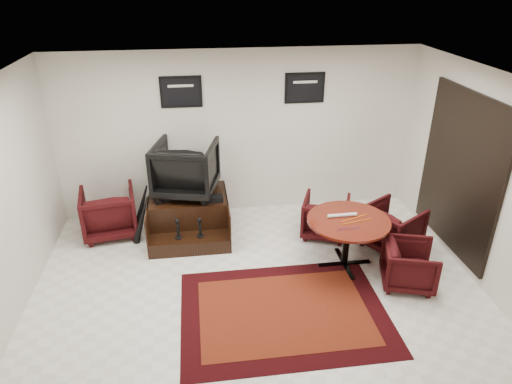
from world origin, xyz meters
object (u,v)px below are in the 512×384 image
(shine_chair, at_px, (186,166))
(meeting_table, at_px, (348,225))
(table_chair_corner, at_px, (410,263))
(table_chair_back, at_px, (326,215))
(armchair_side, at_px, (109,210))
(table_chair_window, at_px, (392,225))
(shine_podium, at_px, (189,216))

(shine_chair, relative_size, meeting_table, 0.83)
(meeting_table, bearing_deg, table_chair_corner, -38.67)
(shine_chair, xyz_separation_m, table_chair_back, (2.17, -0.51, -0.76))
(armchair_side, height_order, table_chair_corner, armchair_side)
(table_chair_back, xyz_separation_m, table_chair_corner, (0.76, -1.43, -0.02))
(table_chair_window, xyz_separation_m, table_chair_corner, (-0.14, -0.93, -0.04))
(shine_podium, relative_size, table_chair_window, 1.66)
(meeting_table, bearing_deg, shine_podium, 150.87)
(armchair_side, distance_m, meeting_table, 3.77)
(table_chair_back, height_order, table_chair_window, table_chair_window)
(shine_chair, height_order, armchair_side, shine_chair)
(shine_chair, bearing_deg, armchair_side, 14.03)
(shine_podium, height_order, table_chair_back, table_chair_back)
(meeting_table, xyz_separation_m, table_chair_back, (-0.06, 0.86, -0.30))
(table_chair_window, bearing_deg, meeting_table, 82.06)
(table_chair_window, distance_m, table_chair_corner, 0.94)
(table_chair_back, bearing_deg, table_chair_corner, 140.12)
(table_chair_back, relative_size, table_chair_window, 0.94)
(meeting_table, distance_m, table_chair_corner, 0.95)
(shine_podium, relative_size, meeting_table, 1.11)
(shine_chair, distance_m, table_chair_window, 3.32)
(table_chair_back, distance_m, table_chair_window, 1.03)
(meeting_table, relative_size, table_chair_window, 1.50)
(shine_podium, height_order, table_chair_corner, table_chair_corner)
(meeting_table, height_order, table_chair_corner, meeting_table)
(shine_podium, bearing_deg, table_chair_back, -9.92)
(meeting_table, xyz_separation_m, table_chair_corner, (0.70, -0.56, -0.32))
(shine_podium, distance_m, meeting_table, 2.58)
(armchair_side, xyz_separation_m, table_chair_window, (4.35, -1.01, -0.04))
(armchair_side, relative_size, meeting_table, 0.73)
(armchair_side, distance_m, table_chair_window, 4.46)
(shine_podium, distance_m, armchair_side, 1.28)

